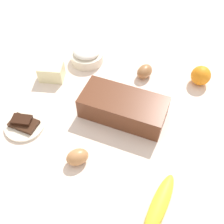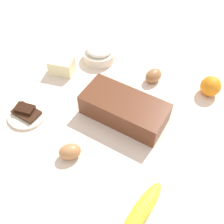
% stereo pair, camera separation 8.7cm
% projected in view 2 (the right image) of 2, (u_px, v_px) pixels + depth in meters
% --- Properties ---
extents(ground_plane, '(2.40, 2.40, 0.02)m').
position_uv_depth(ground_plane, '(112.00, 121.00, 0.91)').
color(ground_plane, beige).
extents(loaf_pan, '(0.29, 0.15, 0.08)m').
position_uv_depth(loaf_pan, '(124.00, 108.00, 0.88)').
color(loaf_pan, brown).
rests_on(loaf_pan, ground_plane).
extents(flour_bowl, '(0.13, 0.13, 0.07)m').
position_uv_depth(flour_bowl, '(99.00, 53.00, 1.07)').
color(flour_bowl, silver).
rests_on(flour_bowl, ground_plane).
extents(banana, '(0.05, 0.19, 0.04)m').
position_uv_depth(banana, '(141.00, 211.00, 0.69)').
color(banana, yellow).
rests_on(banana, ground_plane).
extents(orange_fruit, '(0.07, 0.07, 0.07)m').
position_uv_depth(orange_fruit, '(211.00, 86.00, 0.95)').
color(orange_fruit, orange).
rests_on(orange_fruit, ground_plane).
extents(butter_block, '(0.11, 0.09, 0.06)m').
position_uv_depth(butter_block, '(62.00, 66.00, 1.03)').
color(butter_block, '#F4EDB2').
rests_on(butter_block, ground_plane).
extents(egg_near_butter, '(0.08, 0.08, 0.05)m').
position_uv_depth(egg_near_butter, '(70.00, 152.00, 0.80)').
color(egg_near_butter, '#BB7F4D').
rests_on(egg_near_butter, ground_plane).
extents(egg_beside_bowl, '(0.07, 0.08, 0.05)m').
position_uv_depth(egg_beside_bowl, '(153.00, 76.00, 1.00)').
color(egg_beside_bowl, '#A06B41').
rests_on(egg_beside_bowl, ground_plane).
extents(chocolate_plate, '(0.13, 0.13, 0.03)m').
position_uv_depth(chocolate_plate, '(27.00, 113.00, 0.91)').
color(chocolate_plate, silver).
rests_on(chocolate_plate, ground_plane).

